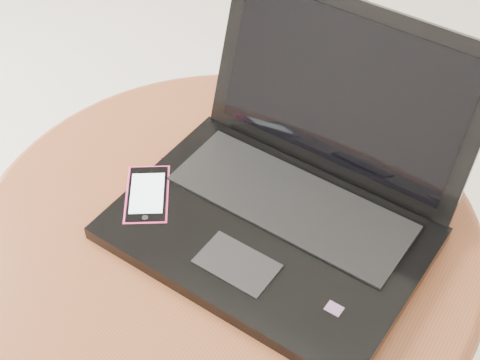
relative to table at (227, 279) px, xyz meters
The scene contains 4 objects.
table is the anchor object (origin of this frame).
laptop 0.18m from the table, 45.25° to the left, with size 0.40×0.37×0.24m.
phone_black 0.15m from the table, 167.99° to the left, with size 0.10×0.12×0.01m.
phone_pink 0.17m from the table, 170.00° to the right, with size 0.10×0.12×0.01m.
Camera 1 is at (0.29, -0.41, 1.24)m, focal length 52.71 mm.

